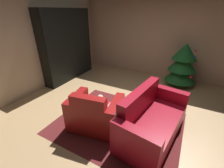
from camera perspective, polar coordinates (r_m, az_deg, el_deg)
ground_plane at (r=3.56m, az=3.76°, el=-11.14°), size 6.59×6.59×0.00m
wall_back at (r=5.55m, az=16.72°, el=16.85°), size 5.49×0.06×2.69m
wall_left at (r=4.70m, az=-28.35°, el=13.32°), size 0.06×5.61×2.69m
area_rug at (r=3.29m, az=2.25°, el=-14.61°), size 2.51×2.04×0.01m
bookshelf_unit at (r=5.35m, az=-15.27°, el=13.61°), size 0.36×1.98×2.22m
armchair_red at (r=3.04m, az=-6.40°, el=-11.33°), size 1.10×0.88×0.86m
couch_red at (r=2.95m, az=14.66°, el=-13.50°), size 1.02×1.73×0.91m
coffee_table at (r=3.04m, az=4.26°, el=-9.42°), size 0.62×0.62×0.44m
book_stack_on_table at (r=2.96m, az=3.11°, el=-8.43°), size 0.21×0.18×0.08m
bottle_on_table at (r=2.90m, az=7.31°, el=-8.29°), size 0.08×0.08×0.22m
decorated_tree at (r=5.05m, az=25.25°, el=6.71°), size 0.90×0.90×1.31m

